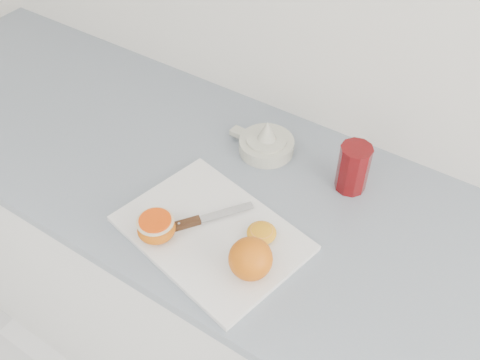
# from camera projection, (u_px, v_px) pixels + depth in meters

# --- Properties ---
(counter) EXTENTS (2.36, 0.64, 0.89)m
(counter) POSITION_uv_depth(u_px,v_px,m) (266.00, 313.00, 1.48)
(counter) COLOR white
(counter) RESTS_ON ground
(cutting_board) EXTENTS (0.41, 0.33, 0.01)m
(cutting_board) POSITION_uv_depth(u_px,v_px,m) (211.00, 233.00, 1.10)
(cutting_board) COLOR white
(cutting_board) RESTS_ON counter
(whole_orange) EXTENTS (0.08, 0.08, 0.08)m
(whole_orange) POSITION_uv_depth(u_px,v_px,m) (251.00, 259.00, 0.99)
(whole_orange) COLOR orange
(whole_orange) RESTS_ON cutting_board
(half_orange) EXTENTS (0.08, 0.08, 0.05)m
(half_orange) POSITION_uv_depth(u_px,v_px,m) (156.00, 228.00, 1.07)
(half_orange) COLOR orange
(half_orange) RESTS_ON cutting_board
(squeezed_shell) EXTENTS (0.06, 0.06, 0.03)m
(squeezed_shell) POSITION_uv_depth(u_px,v_px,m) (262.00, 233.00, 1.07)
(squeezed_shell) COLOR orange
(squeezed_shell) RESTS_ON cutting_board
(paring_knife) EXTENTS (0.14, 0.18, 0.01)m
(paring_knife) POSITION_uv_depth(u_px,v_px,m) (188.00, 223.00, 1.10)
(paring_knife) COLOR #402617
(paring_knife) RESTS_ON cutting_board
(citrus_juicer) EXTENTS (0.17, 0.13, 0.09)m
(citrus_juicer) POSITION_uv_depth(u_px,v_px,m) (266.00, 143.00, 1.27)
(citrus_juicer) COLOR beige
(citrus_juicer) RESTS_ON counter
(red_tumbler) EXTENTS (0.07, 0.07, 0.12)m
(red_tumbler) POSITION_uv_depth(u_px,v_px,m) (353.00, 169.00, 1.16)
(red_tumbler) COLOR #63090C
(red_tumbler) RESTS_ON counter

